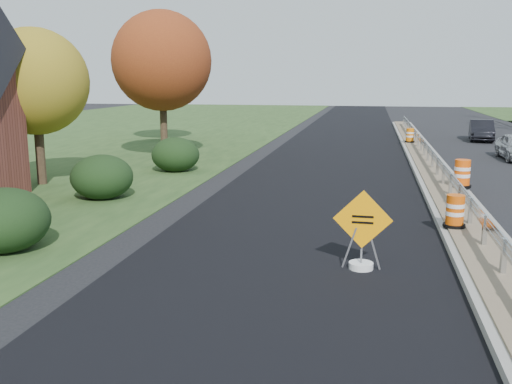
% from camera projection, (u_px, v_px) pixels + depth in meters
% --- Properties ---
extents(ground, '(140.00, 140.00, 0.00)m').
position_uv_depth(ground, '(458.00, 214.00, 17.10)').
color(ground, black).
rests_on(ground, ground).
extents(milled_overlay, '(7.20, 120.00, 0.01)m').
position_uv_depth(milled_overlay, '(333.00, 163.00, 27.57)').
color(milled_overlay, black).
rests_on(milled_overlay, ground).
extents(median, '(1.60, 55.00, 0.23)m').
position_uv_depth(median, '(432.00, 170.00, 24.77)').
color(median, gray).
rests_on(median, ground).
extents(guardrail, '(0.10, 46.15, 0.72)m').
position_uv_depth(guardrail, '(431.00, 153.00, 25.61)').
color(guardrail, silver).
rests_on(guardrail, median).
extents(hedge_south, '(2.09, 2.09, 1.52)m').
position_uv_depth(hedge_south, '(4.00, 220.00, 13.32)').
color(hedge_south, black).
rests_on(hedge_south, ground).
extents(hedge_mid, '(2.09, 2.09, 1.52)m').
position_uv_depth(hedge_mid, '(102.00, 177.00, 19.19)').
color(hedge_mid, black).
rests_on(hedge_mid, ground).
extents(hedge_north, '(2.09, 2.09, 1.52)m').
position_uv_depth(hedge_north, '(175.00, 154.00, 24.86)').
color(hedge_north, black).
rests_on(hedge_north, ground).
extents(tree_near_yellow, '(3.96, 3.96, 5.88)m').
position_uv_depth(tree_near_yellow, '(35.00, 82.00, 21.18)').
color(tree_near_yellow, '#473523').
rests_on(tree_near_yellow, ground).
extents(tree_near_red, '(4.95, 4.95, 7.35)m').
position_uv_depth(tree_near_red, '(162.00, 61.00, 28.29)').
color(tree_near_red, '#473523').
rests_on(tree_near_red, ground).
extents(tree_near_back, '(4.29, 4.29, 6.37)m').
position_uv_depth(tree_near_back, '(162.00, 75.00, 36.69)').
color(tree_near_back, '#473523').
rests_on(tree_near_back, ground).
extents(caution_sign, '(1.25, 0.52, 1.72)m').
position_uv_depth(caution_sign, '(362.00, 249.00, 12.10)').
color(caution_sign, white).
rests_on(caution_sign, ground).
extents(barrel_median_near, '(0.57, 0.57, 0.84)m').
position_uv_depth(barrel_median_near, '(455.00, 212.00, 14.70)').
color(barrel_median_near, black).
rests_on(barrel_median_near, median).
extents(barrel_median_mid, '(0.67, 0.67, 0.98)m').
position_uv_depth(barrel_median_mid, '(462.00, 174.00, 20.10)').
color(barrel_median_mid, black).
rests_on(barrel_median_mid, median).
extents(barrel_median_far, '(0.58, 0.58, 0.85)m').
position_uv_depth(barrel_median_far, '(410.00, 136.00, 34.37)').
color(barrel_median_far, black).
rests_on(barrel_median_far, median).
extents(car_dark_mid, '(1.87, 4.21, 1.34)m').
position_uv_depth(car_dark_mid, '(481.00, 130.00, 37.49)').
color(car_dark_mid, black).
rests_on(car_dark_mid, ground).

